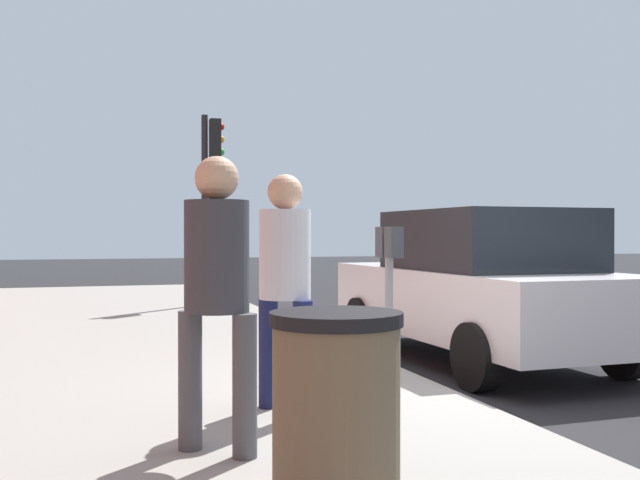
# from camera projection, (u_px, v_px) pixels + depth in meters

# --- Properties ---
(ground_plane) EXTENTS (80.00, 80.00, 0.00)m
(ground_plane) POSITION_uv_depth(u_px,v_px,m) (449.00, 405.00, 6.45)
(ground_plane) COLOR #232326
(ground_plane) RESTS_ON ground
(sidewalk_slab) EXTENTS (28.00, 6.00, 0.15)m
(sidewalk_slab) POSITION_uv_depth(u_px,v_px,m) (90.00, 423.00, 5.55)
(sidewalk_slab) COLOR gray
(sidewalk_slab) RESTS_ON ground_plane
(parking_meter) EXTENTS (0.36, 0.12, 1.41)m
(parking_meter) POSITION_uv_depth(u_px,v_px,m) (389.00, 273.00, 6.23)
(parking_meter) COLOR gray
(parking_meter) RESTS_ON sidewalk_slab
(pedestrian_at_meter) EXTENTS (0.50, 0.39, 1.80)m
(pedestrian_at_meter) POSITION_uv_depth(u_px,v_px,m) (285.00, 271.00, 5.59)
(pedestrian_at_meter) COLOR #191E4C
(pedestrian_at_meter) RESTS_ON sidewalk_slab
(pedestrian_bystander) EXTENTS (0.42, 0.44, 1.83)m
(pedestrian_bystander) POSITION_uv_depth(u_px,v_px,m) (217.00, 276.00, 4.53)
(pedestrian_bystander) COLOR #47474C
(pedestrian_bystander) RESTS_ON sidewalk_slab
(parked_sedan_near) EXTENTS (4.45, 2.07, 1.77)m
(parked_sedan_near) POSITION_uv_depth(u_px,v_px,m) (480.00, 286.00, 8.61)
(parked_sedan_near) COLOR silver
(parked_sedan_near) RESTS_ON ground_plane
(traffic_signal) EXTENTS (0.24, 0.44, 3.60)m
(traffic_signal) POSITION_uv_depth(u_px,v_px,m) (210.00, 177.00, 14.02)
(traffic_signal) COLOR black
(traffic_signal) RESTS_ON sidewalk_slab
(trash_bin) EXTENTS (0.59, 0.59, 1.01)m
(trash_bin) POSITION_uv_depth(u_px,v_px,m) (336.00, 426.00, 3.23)
(trash_bin) COLOR brown
(trash_bin) RESTS_ON sidewalk_slab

